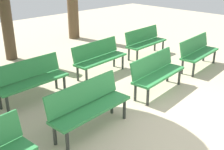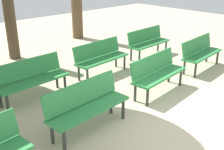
{
  "view_description": "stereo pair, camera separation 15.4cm",
  "coord_description": "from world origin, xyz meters",
  "px_view_note": "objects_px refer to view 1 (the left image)",
  "views": [
    {
      "loc": [
        -3.94,
        -1.83,
        2.8
      ],
      "look_at": [
        0.0,
        2.13,
        0.55
      ],
      "focal_mm": 44.88,
      "sensor_mm": 36.0,
      "label": 1
    },
    {
      "loc": [
        -3.83,
        -1.93,
        2.8
      ],
      "look_at": [
        0.0,
        2.13,
        0.55
      ],
      "focal_mm": 44.88,
      "sensor_mm": 36.0,
      "label": 2
    }
  ],
  "objects_px": {
    "tree_3": "(5,10)",
    "bench_r1_c3": "(145,41)",
    "bench_r0_c3": "(198,51)",
    "tree_1": "(72,1)",
    "bench_r1_c2": "(99,56)",
    "bench_r0_c1": "(89,104)",
    "bench_r0_c2": "(157,71)",
    "bench_r1_c1": "(31,78)"
  },
  "relations": [
    {
      "from": "tree_3",
      "to": "bench_r1_c3",
      "type": "bearing_deg",
      "value": -40.76
    },
    {
      "from": "bench_r0_c3",
      "to": "bench_r1_c3",
      "type": "bearing_deg",
      "value": 91.48
    },
    {
      "from": "bench_r1_c3",
      "to": "tree_1",
      "type": "bearing_deg",
      "value": 90.18
    },
    {
      "from": "bench_r1_c2",
      "to": "tree_1",
      "type": "distance_m",
      "value": 4.17
    },
    {
      "from": "bench_r0_c1",
      "to": "bench_r1_c2",
      "type": "distance_m",
      "value": 2.69
    },
    {
      "from": "bench_r0_c1",
      "to": "bench_r1_c2",
      "type": "relative_size",
      "value": 1.0
    },
    {
      "from": "bench_r0_c2",
      "to": "tree_3",
      "type": "distance_m",
      "value": 4.88
    },
    {
      "from": "bench_r1_c2",
      "to": "tree_3",
      "type": "bearing_deg",
      "value": 106.79
    },
    {
      "from": "bench_r1_c1",
      "to": "bench_r1_c3",
      "type": "height_order",
      "value": "same"
    },
    {
      "from": "bench_r0_c3",
      "to": "bench_r1_c3",
      "type": "xyz_separation_m",
      "value": [
        -0.19,
        1.73,
        0.0
      ]
    },
    {
      "from": "bench_r1_c3",
      "to": "tree_1",
      "type": "distance_m",
      "value": 3.57
    },
    {
      "from": "tree_3",
      "to": "bench_r0_c2",
      "type": "bearing_deg",
      "value": -74.74
    },
    {
      "from": "bench_r0_c3",
      "to": "bench_r1_c2",
      "type": "relative_size",
      "value": 1.0
    },
    {
      "from": "bench_r0_c3",
      "to": "bench_r1_c1",
      "type": "height_order",
      "value": "same"
    },
    {
      "from": "bench_r0_c2",
      "to": "bench_r1_c3",
      "type": "xyz_separation_m",
      "value": [
        1.92,
        1.88,
        0.0
      ]
    },
    {
      "from": "bench_r0_c1",
      "to": "bench_r1_c1",
      "type": "height_order",
      "value": "same"
    },
    {
      "from": "bench_r1_c2",
      "to": "tree_3",
      "type": "height_order",
      "value": "tree_3"
    },
    {
      "from": "bench_r1_c1",
      "to": "bench_r1_c2",
      "type": "bearing_deg",
      "value": -0.14
    },
    {
      "from": "bench_r1_c2",
      "to": "bench_r0_c3",
      "type": "bearing_deg",
      "value": -38.54
    },
    {
      "from": "bench_r1_c2",
      "to": "tree_1",
      "type": "relative_size",
      "value": 0.57
    },
    {
      "from": "bench_r0_c1",
      "to": "tree_3",
      "type": "height_order",
      "value": "tree_3"
    },
    {
      "from": "bench_r1_c1",
      "to": "tree_1",
      "type": "height_order",
      "value": "tree_1"
    },
    {
      "from": "bench_r0_c1",
      "to": "bench_r0_c3",
      "type": "bearing_deg",
      "value": 0.37
    },
    {
      "from": "bench_r0_c2",
      "to": "bench_r0_c3",
      "type": "height_order",
      "value": "same"
    },
    {
      "from": "bench_r1_c3",
      "to": "tree_1",
      "type": "relative_size",
      "value": 0.57
    },
    {
      "from": "bench_r0_c2",
      "to": "bench_r1_c1",
      "type": "distance_m",
      "value": 2.79
    },
    {
      "from": "bench_r1_c2",
      "to": "tree_3",
      "type": "distance_m",
      "value": 3.23
    },
    {
      "from": "bench_r1_c2",
      "to": "tree_3",
      "type": "relative_size",
      "value": 0.54
    },
    {
      "from": "bench_r0_c3",
      "to": "tree_1",
      "type": "height_order",
      "value": "tree_1"
    },
    {
      "from": "bench_r1_c1",
      "to": "tree_3",
      "type": "distance_m",
      "value": 3.26
    },
    {
      "from": "bench_r0_c1",
      "to": "tree_1",
      "type": "relative_size",
      "value": 0.57
    },
    {
      "from": "bench_r0_c2",
      "to": "bench_r0_c3",
      "type": "distance_m",
      "value": 2.11
    },
    {
      "from": "bench_r0_c1",
      "to": "bench_r1_c1",
      "type": "xyz_separation_m",
      "value": [
        -0.1,
        1.79,
        0.0
      ]
    },
    {
      "from": "bench_r0_c3",
      "to": "bench_r0_c1",
      "type": "bearing_deg",
      "value": 178.83
    },
    {
      "from": "bench_r1_c3",
      "to": "tree_3",
      "type": "xyz_separation_m",
      "value": [
        -3.17,
        2.74,
        0.99
      ]
    },
    {
      "from": "bench_r1_c3",
      "to": "bench_r0_c3",
      "type": "bearing_deg",
      "value": -86.51
    },
    {
      "from": "bench_r0_c3",
      "to": "bench_r1_c3",
      "type": "distance_m",
      "value": 1.74
    },
    {
      "from": "bench_r1_c2",
      "to": "bench_r0_c1",
      "type": "bearing_deg",
      "value": -140.04
    },
    {
      "from": "bench_r0_c1",
      "to": "bench_r1_c3",
      "type": "height_order",
      "value": "same"
    },
    {
      "from": "bench_r0_c3",
      "to": "tree_1",
      "type": "distance_m",
      "value": 5.27
    },
    {
      "from": "tree_1",
      "to": "bench_r0_c3",
      "type": "bearing_deg",
      "value": -85.99
    },
    {
      "from": "bench_r1_c1",
      "to": "bench_r0_c1",
      "type": "bearing_deg",
      "value": -88.75
    }
  ]
}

